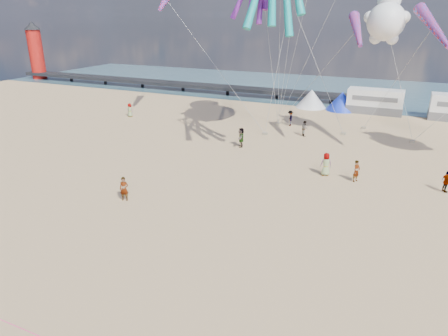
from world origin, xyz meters
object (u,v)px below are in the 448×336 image
tent_blue (342,101)px  beachgoer_5 (356,171)px  beachgoer_6 (130,110)px  windsock_right (357,30)px  sandbag_a (265,134)px  sandbag_c (413,141)px  beachgoer_2 (290,118)px  beachgoer_3 (446,182)px  beachgoer_4 (241,137)px  sandbag_d (364,128)px  kite_panda (386,22)px  sandbag_b (343,134)px  windsock_mid (433,27)px  sandbag_e (278,123)px  lighthouse (36,55)px  motorhome_0 (375,101)px  beachgoer_0 (326,164)px  standing_person (124,189)px  beachgoer_1 (305,128)px  tent_white (311,98)px

tent_blue → beachgoer_5: bearing=-78.5°
beachgoer_6 → windsock_right: bearing=-179.0°
sandbag_a → sandbag_c: bearing=13.4°
beachgoer_2 → beachgoer_3: bearing=29.6°
beachgoer_4 → sandbag_d: bearing=119.8°
kite_panda → beachgoer_3: bearing=-81.4°
beachgoer_2 → sandbag_a: 4.88m
sandbag_b → kite_panda: 11.53m
sandbag_d → windsock_mid: (4.77, -8.94, 10.70)m
sandbag_a → sandbag_b: 8.15m
beachgoer_3 → sandbag_e: (-16.18, 12.95, -0.67)m
kite_panda → beachgoer_4: bearing=-174.7°
lighthouse → beachgoer_5: bearing=-24.0°
lighthouse → motorhome_0: bearing=-3.7°
beachgoer_0 → beachgoer_6: size_ratio=1.09×
kite_panda → beachgoer_5: bearing=-113.2°
tent_blue → standing_person: size_ratio=2.42×
sandbag_e → windsock_right: (8.34, -7.08, 10.37)m
sandbag_d → kite_panda: 12.32m
lighthouse → sandbag_c: lighthouse is taller
lighthouse → beachgoer_1: lighthouse is taller
motorhome_0 → beachgoer_6: 30.44m
beachgoer_4 → windsock_right: bearing=84.2°
motorhome_0 → windsock_mid: 20.07m
kite_panda → beachgoer_1: bearing=156.0°
sandbag_b → sandbag_a: bearing=-155.7°
beachgoer_2 → beachgoer_6: beachgoer_2 is taller
sandbag_a → sandbag_e: size_ratio=1.00×
lighthouse → beachgoer_0: lighthouse is taller
standing_person → sandbag_e: size_ratio=3.31×
sandbag_b → sandbag_d: 3.70m
motorhome_0 → beachgoer_2: bearing=-127.8°
beachgoer_1 → sandbag_a: bearing=74.4°
sandbag_b → kite_panda: (2.79, -2.15, 10.98)m
tent_white → kite_panda: bearing=-57.2°
beachgoer_6 → sandbag_d: bearing=-159.2°
lighthouse → sandbag_b: (60.07, -15.59, -4.39)m
standing_person → windsock_right: windsock_right is taller
sandbag_e → tent_white: bearing=82.5°
lighthouse → windsock_mid: (66.49, -21.21, 6.31)m
tent_blue → sandbag_d: 9.13m
beachgoer_4 → sandbag_e: bearing=155.9°
tent_blue → sandbag_e: (-5.37, -10.40, -1.09)m
lighthouse → beachgoer_3: bearing=-21.7°
sandbag_d → standing_person: bearing=-116.2°
tent_blue → beachgoer_1: size_ratio=2.55×
motorhome_0 → tent_blue: 4.01m
beachgoer_4 → sandbag_d: size_ratio=3.65×
motorhome_0 → sandbag_a: motorhome_0 is taller
beachgoer_4 → sandbag_d: 15.08m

